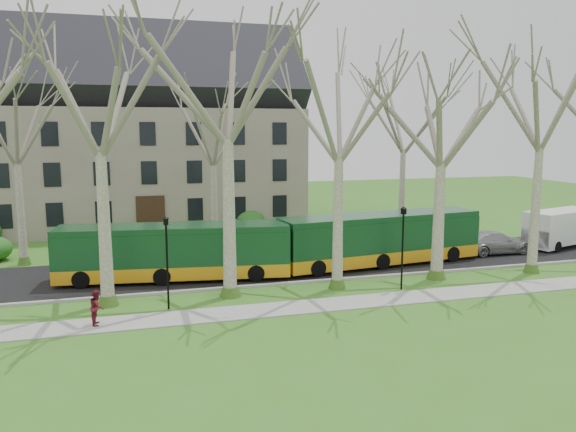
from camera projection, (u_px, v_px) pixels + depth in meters
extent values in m
plane|color=#3A7020|center=(286.00, 293.00, 28.79)|extent=(120.00, 120.00, 0.00)
cube|color=gray|center=(301.00, 307.00, 26.41)|extent=(70.00, 2.00, 0.06)
cube|color=black|center=(262.00, 267.00, 34.02)|extent=(80.00, 8.00, 0.06)
cube|color=#A5A39E|center=(279.00, 284.00, 30.21)|extent=(80.00, 0.25, 0.14)
cube|color=gray|center=(146.00, 168.00, 49.22)|extent=(26.00, 12.00, 10.00)
cylinder|color=black|center=(167.00, 267.00, 25.91)|extent=(0.10, 0.10, 4.00)
cube|color=black|center=(166.00, 222.00, 25.59)|extent=(0.22, 0.22, 0.30)
cylinder|color=black|center=(402.00, 252.00, 29.17)|extent=(0.10, 0.10, 4.00)
cube|color=black|center=(404.00, 211.00, 28.84)|extent=(0.22, 0.22, 0.30)
ellipsoid|color=#1D6525|center=(93.00, 241.00, 37.34)|extent=(2.60, 2.60, 2.00)
ellipsoid|color=#1D6525|center=(294.00, 230.00, 41.13)|extent=(2.60, 2.60, 2.00)
ellipsoid|color=#1D6525|center=(370.00, 227.00, 42.76)|extent=(2.60, 2.60, 2.00)
ellipsoid|color=#1D6525|center=(251.00, 219.00, 46.29)|extent=(2.60, 2.60, 2.00)
imported|color=#A09FA4|center=(494.00, 242.00, 37.72)|extent=(5.20, 2.12, 1.51)
imported|color=maroon|center=(97.00, 307.00, 23.91)|extent=(0.61, 0.76, 1.51)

